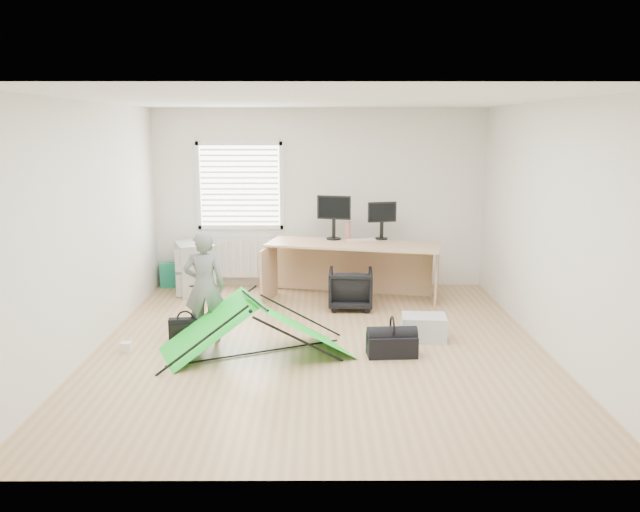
{
  "coord_description": "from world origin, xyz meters",
  "views": [
    {
      "loc": [
        -0.03,
        -6.7,
        2.43
      ],
      "look_at": [
        0.0,
        0.4,
        0.95
      ],
      "focal_mm": 35.0,
      "sensor_mm": 36.0,
      "label": 1
    }
  ],
  "objects_px": {
    "kite": "(255,327)",
    "laptop_bag": "(186,330)",
    "desk": "(353,272)",
    "person": "(204,286)",
    "filing_cabinet": "(195,268)",
    "duffel_bag": "(392,345)",
    "storage_crate": "(424,327)",
    "monitor_left": "(334,223)",
    "office_chair": "(351,289)",
    "thermos": "(348,230)",
    "monitor_right": "(382,226)"
  },
  "relations": [
    {
      "from": "person",
      "to": "thermos",
      "type": "bearing_deg",
      "value": -135.81
    },
    {
      "from": "duffel_bag",
      "to": "person",
      "type": "bearing_deg",
      "value": 162.31
    },
    {
      "from": "monitor_left",
      "to": "kite",
      "type": "bearing_deg",
      "value": -95.05
    },
    {
      "from": "filing_cabinet",
      "to": "kite",
      "type": "relative_size",
      "value": 0.39
    },
    {
      "from": "storage_crate",
      "to": "monitor_left",
      "type": "bearing_deg",
      "value": 116.6
    },
    {
      "from": "laptop_bag",
      "to": "duffel_bag",
      "type": "bearing_deg",
      "value": -17.27
    },
    {
      "from": "person",
      "to": "laptop_bag",
      "type": "bearing_deg",
      "value": 15.11
    },
    {
      "from": "monitor_right",
      "to": "kite",
      "type": "xyz_separation_m",
      "value": [
        -1.6,
        -2.48,
        -0.72
      ]
    },
    {
      "from": "person",
      "to": "storage_crate",
      "type": "xyz_separation_m",
      "value": [
        2.53,
        0.01,
        -0.5
      ]
    },
    {
      "from": "person",
      "to": "duffel_bag",
      "type": "height_order",
      "value": "person"
    },
    {
      "from": "desk",
      "to": "monitor_right",
      "type": "relative_size",
      "value": 5.74
    },
    {
      "from": "kite",
      "to": "laptop_bag",
      "type": "distance_m",
      "value": 0.94
    },
    {
      "from": "kite",
      "to": "storage_crate",
      "type": "height_order",
      "value": "kite"
    },
    {
      "from": "laptop_bag",
      "to": "duffel_bag",
      "type": "height_order",
      "value": "laptop_bag"
    },
    {
      "from": "monitor_left",
      "to": "office_chair",
      "type": "bearing_deg",
      "value": -58.43
    },
    {
      "from": "desk",
      "to": "storage_crate",
      "type": "relative_size",
      "value": 4.74
    },
    {
      "from": "desk",
      "to": "kite",
      "type": "xyz_separation_m",
      "value": [
        -1.18,
        -2.14,
        -0.11
      ]
    },
    {
      "from": "monitor_right",
      "to": "office_chair",
      "type": "distance_m",
      "value": 1.15
    },
    {
      "from": "person",
      "to": "storage_crate",
      "type": "bearing_deg",
      "value": 174.99
    },
    {
      "from": "kite",
      "to": "storage_crate",
      "type": "xyz_separation_m",
      "value": [
        1.91,
        0.48,
        -0.16
      ]
    },
    {
      "from": "person",
      "to": "desk",
      "type": "bearing_deg",
      "value": -142.2
    },
    {
      "from": "kite",
      "to": "duffel_bag",
      "type": "xyz_separation_m",
      "value": [
        1.47,
        -0.06,
        -0.19
      ]
    },
    {
      "from": "monitor_left",
      "to": "thermos",
      "type": "xyz_separation_m",
      "value": [
        0.21,
        0.02,
        -0.1
      ]
    },
    {
      "from": "filing_cabinet",
      "to": "monitor_right",
      "type": "bearing_deg",
      "value": -21.88
    },
    {
      "from": "thermos",
      "to": "duffel_bag",
      "type": "bearing_deg",
      "value": -81.94
    },
    {
      "from": "desk",
      "to": "kite",
      "type": "bearing_deg",
      "value": -105.81
    },
    {
      "from": "monitor_right",
      "to": "laptop_bag",
      "type": "bearing_deg",
      "value": -152.18
    },
    {
      "from": "person",
      "to": "kite",
      "type": "xyz_separation_m",
      "value": [
        0.62,
        -0.47,
        -0.33
      ]
    },
    {
      "from": "kite",
      "to": "laptop_bag",
      "type": "height_order",
      "value": "kite"
    },
    {
      "from": "thermos",
      "to": "kite",
      "type": "distance_m",
      "value": 2.8
    },
    {
      "from": "monitor_left",
      "to": "laptop_bag",
      "type": "relative_size",
      "value": 1.31
    },
    {
      "from": "monitor_right",
      "to": "person",
      "type": "height_order",
      "value": "person"
    },
    {
      "from": "monitor_right",
      "to": "kite",
      "type": "bearing_deg",
      "value": -135.61
    },
    {
      "from": "office_chair",
      "to": "desk",
      "type": "bearing_deg",
      "value": -94.67
    },
    {
      "from": "desk",
      "to": "storage_crate",
      "type": "distance_m",
      "value": 1.84
    },
    {
      "from": "desk",
      "to": "laptop_bag",
      "type": "distance_m",
      "value": 2.68
    },
    {
      "from": "storage_crate",
      "to": "laptop_bag",
      "type": "xyz_separation_m",
      "value": [
        -2.75,
        -0.09,
        -0.0
      ]
    },
    {
      "from": "thermos",
      "to": "duffel_bag",
      "type": "relative_size",
      "value": 0.49
    },
    {
      "from": "storage_crate",
      "to": "kite",
      "type": "bearing_deg",
      "value": -165.98
    },
    {
      "from": "thermos",
      "to": "laptop_bag",
      "type": "distance_m",
      "value": 2.98
    },
    {
      "from": "monitor_right",
      "to": "laptop_bag",
      "type": "height_order",
      "value": "monitor_right"
    },
    {
      "from": "thermos",
      "to": "filing_cabinet",
      "type": "bearing_deg",
      "value": 178.64
    },
    {
      "from": "filing_cabinet",
      "to": "office_chair",
      "type": "distance_m",
      "value": 2.4
    },
    {
      "from": "monitor_left",
      "to": "laptop_bag",
      "type": "bearing_deg",
      "value": -114.89
    },
    {
      "from": "person",
      "to": "monitor_left",
      "type": "bearing_deg",
      "value": -132.51
    },
    {
      "from": "duffel_bag",
      "to": "kite",
      "type": "bearing_deg",
      "value": 174.27
    },
    {
      "from": "monitor_left",
      "to": "office_chair",
      "type": "height_order",
      "value": "monitor_left"
    },
    {
      "from": "filing_cabinet",
      "to": "duffel_bag",
      "type": "relative_size",
      "value": 1.43
    },
    {
      "from": "thermos",
      "to": "storage_crate",
      "type": "xyz_separation_m",
      "value": [
        0.79,
        -2.01,
        -0.81
      ]
    },
    {
      "from": "storage_crate",
      "to": "thermos",
      "type": "bearing_deg",
      "value": 111.51
    }
  ]
}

